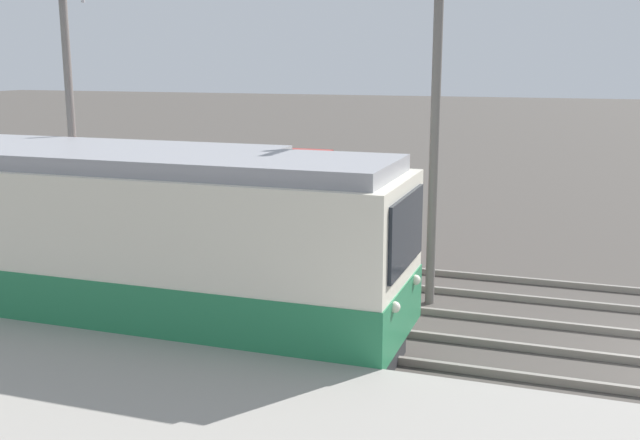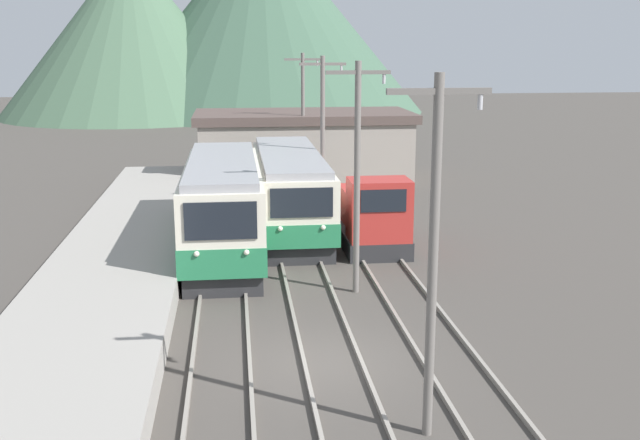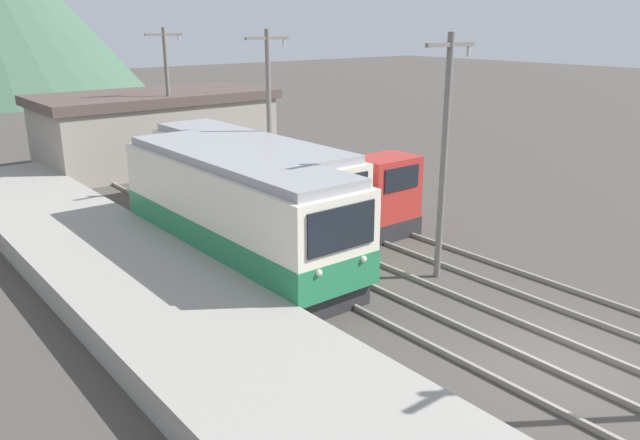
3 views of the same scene
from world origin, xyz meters
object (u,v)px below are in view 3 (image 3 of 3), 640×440
object	(u,v)px
commuter_train_center	(249,183)
catenary_mast_far	(269,116)
shunting_locomotive	(359,196)
commuter_train_left	(236,214)
catenary_mast_distant	(168,96)
catenary_mast_mid	(444,151)

from	to	relation	value
commuter_train_center	catenary_mast_far	bearing A→B (deg)	24.42
catenary_mast_far	shunting_locomotive	bearing A→B (deg)	-68.68
commuter_train_left	shunting_locomotive	xyz separation A→B (m)	(5.80, 0.45, -0.50)
shunting_locomotive	catenary_mast_distant	world-z (taller)	catenary_mast_distant
commuter_train_center	catenary_mast_distant	bearing A→B (deg)	81.31
commuter_train_left	catenary_mast_distant	world-z (taller)	catenary_mast_distant
shunting_locomotive	catenary_mast_far	size ratio (longest dim) A/B	0.69
catenary_mast_distant	commuter_train_left	bearing A→B (deg)	-107.76
commuter_train_center	shunting_locomotive	bearing A→B (deg)	-46.30
shunting_locomotive	catenary_mast_distant	size ratio (longest dim) A/B	0.69
commuter_train_center	catenary_mast_distant	size ratio (longest dim) A/B	1.53
catenary_mast_far	catenary_mast_distant	world-z (taller)	same
shunting_locomotive	commuter_train_left	bearing A→B (deg)	-175.56
commuter_train_left	catenary_mast_far	size ratio (longest dim) A/B	1.44
shunting_locomotive	catenary_mast_mid	size ratio (longest dim) A/B	0.69
commuter_train_center	catenary_mast_mid	xyz separation A→B (m)	(1.51, -8.49, 2.43)
shunting_locomotive	catenary_mast_mid	xyz separation A→B (m)	(-1.49, -5.35, 2.82)
commuter_train_left	commuter_train_center	bearing A→B (deg)	52.05
commuter_train_left	shunting_locomotive	world-z (taller)	commuter_train_left
commuter_train_left	catenary_mast_mid	size ratio (longest dim) A/B	1.44
commuter_train_left	shunting_locomotive	size ratio (longest dim) A/B	2.09
commuter_train_left	shunting_locomotive	distance (m)	5.84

